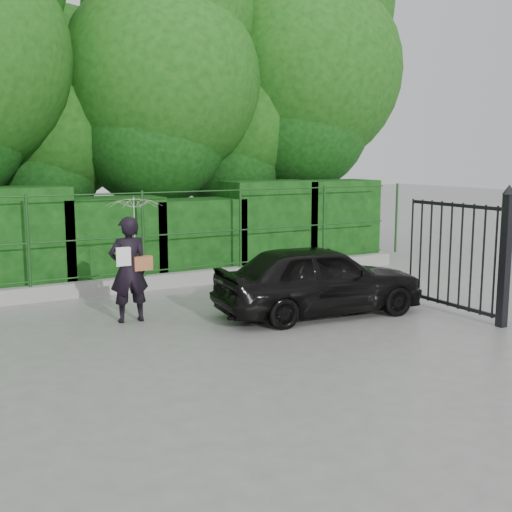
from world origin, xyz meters
TOP-DOWN VIEW (x-y plane):
  - ground at (0.00, 0.00)m, footprint 80.00×80.00m
  - kerb at (0.00, 4.50)m, footprint 14.00×0.25m
  - fence at (0.22, 4.50)m, footprint 14.13×0.06m
  - hedge at (0.23, 5.50)m, footprint 14.20×1.20m
  - trees at (1.14, 7.74)m, footprint 17.10×6.15m
  - gate at (4.60, -0.72)m, footprint 0.22×2.33m
  - woman at (-0.60, 2.17)m, footprint 0.96×0.94m
  - car at (2.43, 0.99)m, footprint 3.90×1.89m

SIDE VIEW (x-z plane):
  - ground at x=0.00m, z-range 0.00..0.00m
  - kerb at x=0.00m, z-range 0.00..0.30m
  - car at x=2.43m, z-range 0.00..1.28m
  - hedge at x=0.23m, z-range -0.10..2.10m
  - gate at x=4.60m, z-range 0.01..2.37m
  - fence at x=0.22m, z-range 0.30..2.10m
  - woman at x=-0.60m, z-range 0.31..2.45m
  - trees at x=1.14m, z-range 0.58..8.66m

